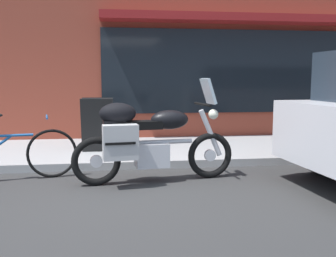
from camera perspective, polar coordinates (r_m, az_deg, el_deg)
name	(u,v)px	position (r m, az deg, el deg)	size (l,w,h in m)	color
ground_plane	(117,194)	(4.76, -7.61, -9.67)	(80.00, 80.00, 0.00)	#2F2F2F
touring_motorcycle	(146,138)	(5.11, -3.23, -1.47)	(2.22, 0.83, 1.40)	black
parked_bicycle	(11,154)	(5.68, -22.26, -3.46)	(1.73, 0.51, 0.94)	black
sandwich_board_sign	(98,125)	(6.84, -10.40, 0.56)	(0.55, 0.41, 0.94)	black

